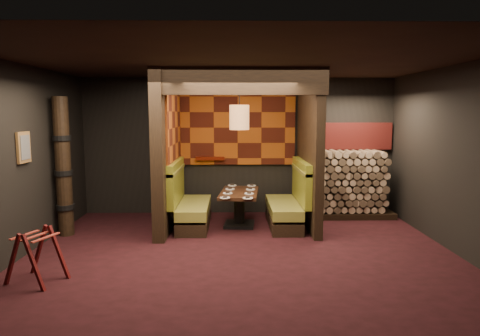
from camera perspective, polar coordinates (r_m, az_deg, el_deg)
name	(u,v)px	position (r m, az deg, el deg)	size (l,w,h in m)	color
floor	(241,255)	(6.60, 0.20, -11.51)	(6.50, 5.50, 0.02)	black
ceiling	(242,61)	(6.29, 0.21, 14.07)	(6.50, 5.50, 0.02)	black
wall_back	(239,146)	(9.03, -0.16, 2.92)	(6.50, 0.02, 2.85)	black
wall_front	(249,198)	(3.56, 1.15, -4.00)	(6.50, 0.02, 2.85)	black
wall_left	(18,161)	(7.02, -27.46, 0.80)	(0.02, 5.50, 2.85)	black
wall_right	(461,160)	(7.14, 27.37, 0.91)	(0.02, 5.50, 2.85)	black
partition_left	(167,151)	(8.02, -9.74, 2.25)	(0.20, 2.20, 2.85)	black
partition_right	(309,151)	(8.10, 9.19, 2.31)	(0.15, 2.10, 2.85)	black
header_beam	(239,81)	(6.96, -0.12, 11.52)	(2.85, 0.18, 0.44)	black
tapa_back_panel	(238,128)	(8.96, -0.32, 5.41)	(2.40, 0.06, 1.55)	#923F0F
tapa_side_panel	(174,128)	(8.15, -8.78, 5.34)	(0.04, 1.85, 1.45)	#923F0F
lacquer_shelf	(210,158)	(8.96, -3.99, 1.29)	(0.60, 0.12, 0.07)	#501106
booth_bench_left	(189,205)	(8.12, -6.87, -4.95)	(0.68, 1.60, 1.14)	black
booth_bench_right	(289,205)	(8.15, 6.54, -4.90)	(0.68, 1.60, 1.14)	black
dining_table	(239,204)	(8.07, -0.10, -4.77)	(0.80, 1.31, 0.66)	black
place_settings	(239,191)	(8.02, -0.10, -3.07)	(0.69, 1.50, 0.03)	white
pendant_lamp	(239,117)	(7.84, -0.09, 6.77)	(0.36, 0.36, 1.03)	#A96E3E
framed_picture	(24,147)	(7.07, -26.88, 2.47)	(0.05, 0.36, 0.46)	olive
luggage_rack	(36,254)	(6.07, -25.53, -10.29)	(0.78, 0.67, 0.72)	#440A0A
totem_column	(63,168)	(7.96, -22.50, 0.02)	(0.31, 0.31, 2.40)	black
firewood_stack	(351,184)	(9.04, 14.52, -2.06)	(1.73, 0.70, 1.36)	black
mosaic_header	(348,136)	(9.26, 14.17, 4.15)	(1.83, 0.10, 0.56)	maroon
bay_front_post	(311,149)	(8.37, 9.48, 2.47)	(0.08, 0.08, 2.85)	black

